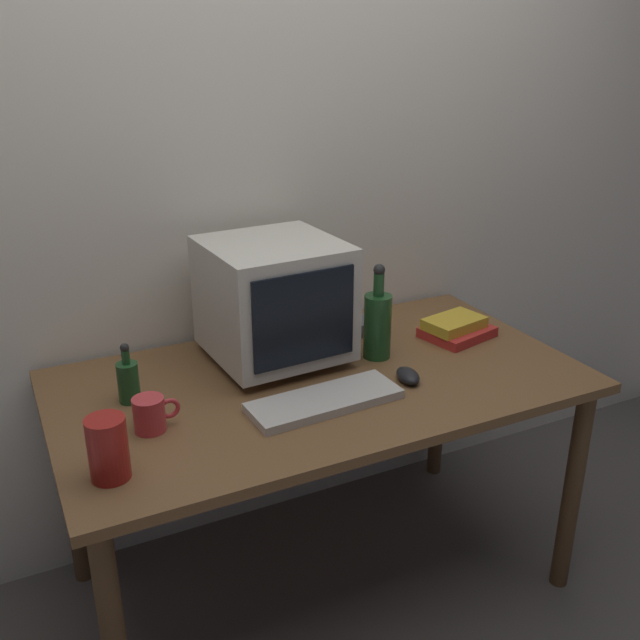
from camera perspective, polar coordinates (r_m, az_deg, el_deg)
ground_plane at (r=2.49m, az=0.00°, el=-20.13°), size 6.00×6.00×0.00m
back_wall at (r=2.32m, az=-5.30°, el=11.50°), size 4.00×0.08×2.50m
desk at (r=2.10m, az=0.00°, el=-6.73°), size 1.52×0.83×0.74m
crt_monitor at (r=2.11m, az=-3.72°, el=1.62°), size 0.40×0.41×0.37m
keyboard at (r=1.91m, az=0.38°, el=-6.51°), size 0.43×0.17×0.02m
computer_mouse at (r=2.05m, az=7.10°, el=-4.48°), size 0.08×0.11×0.04m
bottle_tall at (r=2.16m, az=4.66°, el=-0.24°), size 0.08×0.08×0.30m
bottle_short at (r=1.98m, az=-15.20°, el=-4.71°), size 0.06×0.06×0.17m
book_stack at (r=2.36m, az=10.90°, el=-0.66°), size 0.25×0.21×0.07m
mug at (r=1.83m, az=-13.51°, el=-7.38°), size 0.12×0.08×0.09m
cd_spindle at (r=2.36m, az=3.98°, el=-0.49°), size 0.12×0.12×0.04m
metal_canister at (r=1.66m, az=-16.72°, el=-9.89°), size 0.09×0.09×0.15m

